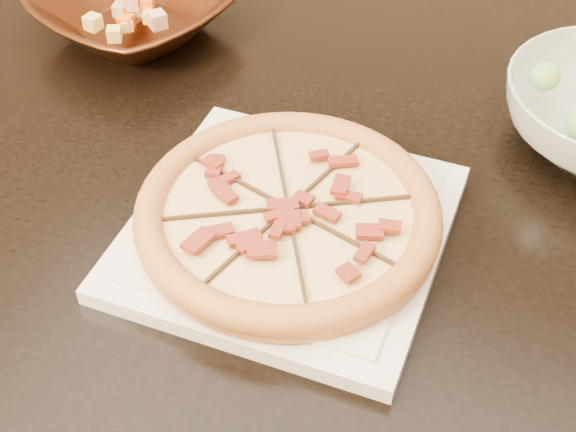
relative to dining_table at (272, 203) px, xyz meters
name	(u,v)px	position (x,y,z in m)	size (l,w,h in m)	color
dining_table	(272,203)	(0.00, 0.00, 0.00)	(1.45, 1.03, 0.75)	black
plate	(288,230)	(0.08, -0.14, 0.12)	(0.30, 0.30, 0.02)	silver
pizza	(288,213)	(0.08, -0.14, 0.14)	(0.30, 0.30, 0.03)	#BF703F
bronze_bowl	(135,11)	(-0.25, 0.13, 0.14)	(0.25, 0.25, 0.06)	#482410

